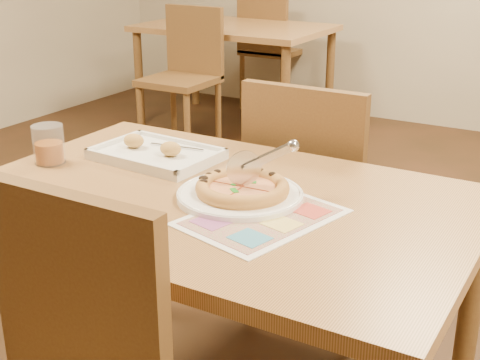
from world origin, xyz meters
The scene contains 11 objects.
dining_table centered at (0.00, 0.00, 0.63)m, with size 1.30×0.85×0.72m.
chair_far centered at (0.00, 0.60, 0.57)m, with size 0.42×0.42×0.47m.
bg_table centered at (-1.60, 2.80, 0.63)m, with size 1.30×0.85×0.72m.
bg_chair_near centered at (-1.60, 2.20, 0.57)m, with size 0.42×0.42×0.47m.
bg_chair_far centered at (-1.60, 3.30, 0.57)m, with size 0.42×0.42×0.47m.
plate centered at (0.06, 0.01, 0.73)m, with size 0.32×0.32×0.02m, color white.
pizza centered at (0.07, 0.01, 0.75)m, with size 0.24×0.24×0.04m.
pizza_cutter centered at (0.10, 0.05, 0.81)m, with size 0.13×0.14×0.10m.
appetizer_tray centered at (-0.31, 0.15, 0.73)m, with size 0.37×0.26×0.06m.
glass_tumbler centered at (-0.55, -0.03, 0.77)m, with size 0.09×0.09×0.11m.
menu centered at (0.17, -0.07, 0.72)m, with size 0.26×0.37×0.01m, color white.
Camera 1 is at (0.84, -1.33, 1.35)m, focal length 50.00 mm.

